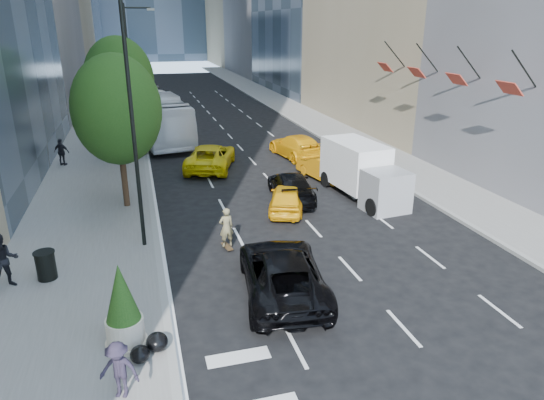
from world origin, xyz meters
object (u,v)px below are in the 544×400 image
object	(u,v)px
black_sedan_mercedes	(291,186)
planter_shrub	(123,308)
skateboarder	(226,230)
black_sedan_lincoln	(282,272)
city_bus	(156,116)
box_truck	(362,171)
trash_can	(46,266)

from	to	relation	value
black_sedan_mercedes	planter_shrub	distance (m)	13.66
skateboarder	black_sedan_lincoln	world-z (taller)	skateboarder
city_bus	planter_shrub	xyz separation A→B (m)	(-2.40, -27.39, -0.48)
black_sedan_lincoln	planter_shrub	distance (m)	5.52
black_sedan_mercedes	box_truck	distance (m)	3.89
black_sedan_lincoln	trash_can	distance (m)	8.50
city_bus	trash_can	xyz separation A→B (m)	(-5.15, -22.64, -1.20)
city_bus	trash_can	size ratio (longest dim) A/B	13.11
skateboarder	planter_shrub	bearing A→B (deg)	44.69
box_truck	planter_shrub	xyz separation A→B (m)	(-12.17, -10.13, -0.08)
skateboarder	black_sedan_mercedes	size ratio (longest dim) A/B	0.33
black_sedan_mercedes	city_bus	world-z (taller)	city_bus
black_sedan_mercedes	planter_shrub	size ratio (longest dim) A/B	1.97
black_sedan_lincoln	box_truck	distance (m)	10.92
skateboarder	box_truck	xyz separation A→B (m)	(8.17, 4.38, 0.61)
black_sedan_mercedes	planter_shrub	xyz separation A→B (m)	(-8.40, -10.76, 0.64)
planter_shrub	trash_can	bearing A→B (deg)	120.11
box_truck	trash_can	distance (m)	15.89
black_sedan_lincoln	city_bus	world-z (taller)	city_bus
city_bus	box_truck	world-z (taller)	city_bus
trash_can	black_sedan_mercedes	bearing A→B (deg)	28.28
box_truck	black_sedan_mercedes	bearing A→B (deg)	164.63
city_bus	black_sedan_mercedes	bearing A→B (deg)	-78.16
city_bus	planter_shrub	world-z (taller)	city_bus
skateboarder	city_bus	xyz separation A→B (m)	(-1.60, 21.64, 1.01)
black_sedan_mercedes	trash_can	size ratio (longest dim) A/B	4.97
skateboarder	city_bus	bearing A→B (deg)	-96.30
skateboarder	city_bus	size ratio (longest dim) A/B	0.13
black_sedan_mercedes	trash_can	bearing A→B (deg)	36.31
trash_can	planter_shrub	bearing A→B (deg)	-59.89
black_sedan_mercedes	city_bus	distance (m)	17.72
skateboarder	black_sedan_mercedes	xyz separation A→B (m)	(4.40, 5.00, -0.11)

